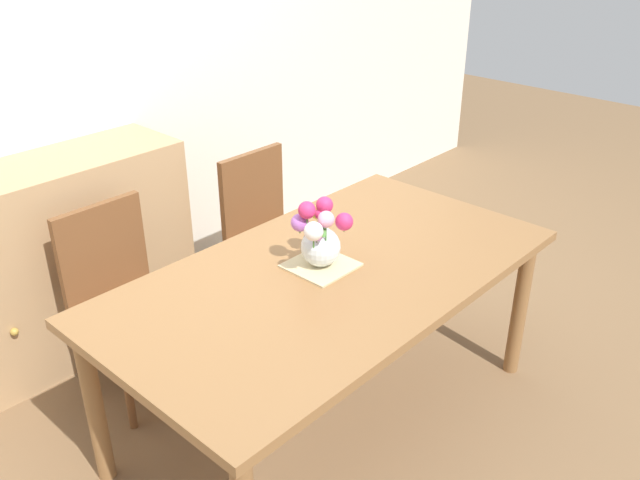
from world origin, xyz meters
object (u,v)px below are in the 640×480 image
object	(u,v)px
dresser	(48,265)
chair_left	(121,289)
flower_vase	(320,236)
chair_right	(268,224)
dining_table	(330,287)

from	to	relation	value
dresser	chair_left	bearing A→B (deg)	-78.00
flower_vase	chair_right	bearing A→B (deg)	60.25
dining_table	chair_left	xyz separation A→B (m)	(-0.45, 0.85, -0.16)
chair_right	chair_left	bearing A→B (deg)	0.00
chair_left	chair_right	distance (m)	0.90
dining_table	chair_left	size ratio (longest dim) A/B	2.10
dresser	chair_right	bearing A→B (deg)	-25.53
dining_table	flower_vase	distance (m)	0.22
dining_table	chair_right	distance (m)	0.98
chair_right	flower_vase	world-z (taller)	flower_vase
chair_left	flower_vase	xyz separation A→B (m)	(0.44, -0.80, 0.37)
dining_table	dresser	bearing A→B (deg)	112.53
flower_vase	chair_left	bearing A→B (deg)	118.98
chair_left	flower_vase	bearing A→B (deg)	118.98
chair_left	flower_vase	size ratio (longest dim) A/B	3.20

